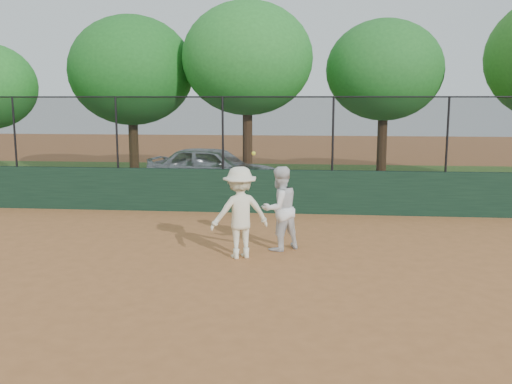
# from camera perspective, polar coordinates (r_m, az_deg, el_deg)

# --- Properties ---
(ground) EXTENTS (80.00, 80.00, 0.00)m
(ground) POSITION_cam_1_polar(r_m,az_deg,el_deg) (10.20, -5.78, -8.60)
(ground) COLOR #AB6737
(ground) RESTS_ON ground
(back_wall) EXTENTS (26.00, 0.20, 1.20)m
(back_wall) POSITION_cam_1_polar(r_m,az_deg,el_deg) (15.84, -1.50, 0.11)
(back_wall) COLOR #163121
(back_wall) RESTS_ON ground
(grass_strip) EXTENTS (36.00, 12.00, 0.01)m
(grass_strip) POSITION_cam_1_polar(r_m,az_deg,el_deg) (21.82, 0.49, 1.07)
(grass_strip) COLOR #2F541A
(grass_strip) RESTS_ON ground
(parked_car) EXTENTS (4.75, 2.53, 1.54)m
(parked_car) POSITION_cam_1_polar(r_m,az_deg,el_deg) (19.70, -4.35, 2.40)
(parked_car) COLOR silver
(parked_car) RESTS_ON ground
(player_second) EXTENTS (1.08, 1.06, 1.76)m
(player_second) POSITION_cam_1_polar(r_m,az_deg,el_deg) (11.84, 2.37, -1.66)
(player_second) COLOR white
(player_second) RESTS_ON ground
(player_main) EXTENTS (1.35, 1.09, 2.15)m
(player_main) POSITION_cam_1_polar(r_m,az_deg,el_deg) (11.25, -1.63, -2.07)
(player_main) COLOR white
(player_main) RESTS_ON ground
(fence_assembly) EXTENTS (26.00, 0.06, 2.00)m
(fence_assembly) POSITION_cam_1_polar(r_m,az_deg,el_deg) (15.66, -1.63, 6.03)
(fence_assembly) COLOR black
(fence_assembly) RESTS_ON back_wall
(tree_1) EXTENTS (4.73, 4.30, 6.22)m
(tree_1) POSITION_cam_1_polar(r_m,az_deg,el_deg) (22.33, -12.38, 11.75)
(tree_1) COLOR #422D16
(tree_1) RESTS_ON ground
(tree_2) EXTENTS (4.69, 4.26, 6.58)m
(tree_2) POSITION_cam_1_polar(r_m,az_deg,el_deg) (20.92, -0.87, 13.18)
(tree_2) COLOR #4C2F1B
(tree_2) RESTS_ON ground
(tree_3) EXTENTS (4.19, 3.81, 5.96)m
(tree_3) POSITION_cam_1_polar(r_m,az_deg,el_deg) (21.44, 12.73, 11.77)
(tree_3) COLOR #3F2615
(tree_3) RESTS_ON ground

